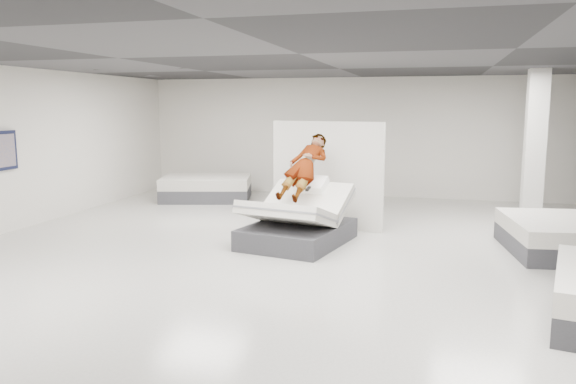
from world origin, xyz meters
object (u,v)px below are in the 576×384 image
object	(u,v)px
divider_panel	(327,175)
person	(305,175)
hero_bed	(298,222)
column	(535,146)
remote	(308,189)
flat_bed_left_far	(207,188)
flat_bed_right_far	(558,236)

from	to	relation	value
divider_panel	person	bearing A→B (deg)	-86.51
hero_bed	column	xyz separation A→B (m)	(4.32, 3.24, 1.21)
remote	flat_bed_left_far	distance (m)	5.59
remote	divider_panel	bearing A→B (deg)	101.13
hero_bed	divider_panel	distance (m)	1.66
flat_bed_left_far	column	distance (m)	7.95
remote	flat_bed_left_far	world-z (taller)	remote
divider_panel	flat_bed_left_far	world-z (taller)	divider_panel
flat_bed_right_far	column	distance (m)	3.03
flat_bed_left_far	remote	bearing A→B (deg)	-48.36
hero_bed	flat_bed_right_far	bearing A→B (deg)	6.63
hero_bed	remote	distance (m)	0.67
remote	column	world-z (taller)	column
remote	flat_bed_left_far	bearing A→B (deg)	143.32
hero_bed	flat_bed_right_far	distance (m)	4.38
hero_bed	column	distance (m)	5.54
person	divider_panel	world-z (taller)	divider_panel
person	divider_panel	xyz separation A→B (m)	(0.16, 1.20, -0.14)
flat_bed_right_far	column	xyz separation A→B (m)	(-0.03, 2.73, 1.31)
person	flat_bed_right_far	distance (m)	4.39
hero_bed	flat_bed_left_far	world-z (taller)	hero_bed
hero_bed	person	xyz separation A→B (m)	(0.06, 0.30, 0.82)
divider_panel	flat_bed_left_far	size ratio (longest dim) A/B	0.91
flat_bed_right_far	person	bearing A→B (deg)	-177.20
hero_bed	flat_bed_left_far	distance (m)	5.34
remote	divider_panel	size ratio (longest dim) A/B	0.06
column	remote	bearing A→B (deg)	-141.03
person	divider_panel	distance (m)	1.22
remote	divider_panel	world-z (taller)	divider_panel
flat_bed_left_far	column	xyz separation A→B (m)	(7.80, -0.81, 1.29)
hero_bed	column	size ratio (longest dim) A/B	0.72
hero_bed	person	world-z (taller)	person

